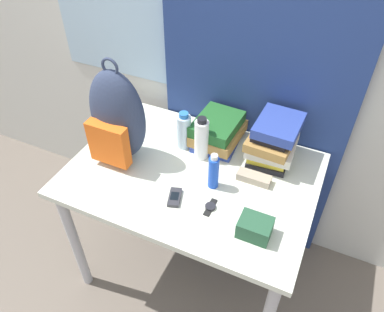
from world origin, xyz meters
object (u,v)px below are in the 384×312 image
at_px(book_stack_left, 218,131).
at_px(wristwatch, 210,207).
at_px(book_stack_center, 273,140).
at_px(camera_pouch, 255,228).
at_px(water_bottle, 184,131).
at_px(backpack, 117,118).
at_px(sunscreen_bottle, 214,172).
at_px(sunglasses_case, 254,178).
at_px(cell_phone, 175,198).
at_px(sports_bottle, 202,139).

distance_m(book_stack_left, wristwatch, 0.43).
height_order(book_stack_center, camera_pouch, book_stack_center).
bearing_deg(water_bottle, wristwatch, -49.23).
bearing_deg(book_stack_center, backpack, -156.78).
bearing_deg(water_bottle, backpack, -141.99).
height_order(backpack, sunscreen_bottle, backpack).
height_order(sunscreen_bottle, camera_pouch, sunscreen_bottle).
distance_m(backpack, sunglasses_case, 0.66).
bearing_deg(cell_phone, water_bottle, 109.50).
height_order(cell_phone, wristwatch, cell_phone).
relative_size(sports_bottle, cell_phone, 2.00).
xyz_separation_m(sunglasses_case, camera_pouch, (0.09, -0.27, 0.02)).
distance_m(book_stack_center, sports_bottle, 0.33).
bearing_deg(backpack, sports_bottle, 23.67).
height_order(book_stack_center, sunglasses_case, book_stack_center).
height_order(camera_pouch, wristwatch, camera_pouch).
height_order(book_stack_left, sunscreen_bottle, sunscreen_bottle).
bearing_deg(book_stack_center, cell_phone, -124.72).
distance_m(book_stack_left, sports_bottle, 0.14).
bearing_deg(sunglasses_case, backpack, -171.10).
relative_size(cell_phone, sunglasses_case, 0.74).
relative_size(book_stack_center, camera_pouch, 2.07).
xyz_separation_m(book_stack_left, sunscreen_bottle, (0.10, -0.29, 0.02)).
bearing_deg(water_bottle, sunglasses_case, -12.92).
bearing_deg(sunglasses_case, camera_pouch, -71.95).
height_order(backpack, sports_bottle, backpack).
relative_size(backpack, sunglasses_case, 3.37).
relative_size(book_stack_left, sunscreen_bottle, 1.53).
bearing_deg(cell_phone, backpack, 157.86).
bearing_deg(book_stack_left, water_bottle, -144.83).
xyz_separation_m(sports_bottle, sunscreen_bottle, (0.12, -0.16, -0.02)).
relative_size(book_stack_center, wristwatch, 2.67).
height_order(book_stack_left, sunglasses_case, book_stack_left).
distance_m(backpack, book_stack_center, 0.71).
bearing_deg(book_stack_left, book_stack_center, -0.85).
relative_size(camera_pouch, wristwatch, 1.29).
bearing_deg(book_stack_left, backpack, -143.00).
height_order(book_stack_left, camera_pouch, book_stack_left).
xyz_separation_m(book_stack_center, sports_bottle, (-0.30, -0.13, -0.00)).
bearing_deg(backpack, wristwatch, -14.07).
bearing_deg(cell_phone, book_stack_center, 55.28).
height_order(backpack, water_bottle, backpack).
height_order(water_bottle, wristwatch, water_bottle).
relative_size(book_stack_center, cell_phone, 2.34).
xyz_separation_m(sunglasses_case, wristwatch, (-0.12, -0.22, -0.01)).
relative_size(book_stack_left, sports_bottle, 1.22).
relative_size(backpack, book_stack_left, 1.85).
relative_size(book_stack_left, wristwatch, 2.79).
distance_m(sports_bottle, camera_pouch, 0.50).
distance_m(book_stack_center, water_bottle, 0.42).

